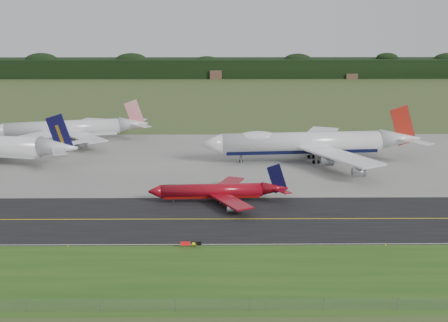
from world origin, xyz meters
The scene contains 15 objects.
ground centered at (0.00, 0.00, 0.00)m, with size 600.00×600.00×0.00m, color #445527.
grass_verge centered at (0.00, -35.00, 0.01)m, with size 400.00×30.00×0.01m, color #254E17.
taxiway centered at (0.00, -4.00, 0.01)m, with size 400.00×32.00×0.02m, color black.
apron centered at (0.00, 51.00, 0.01)m, with size 400.00×78.00×0.01m, color gray.
taxiway_centreline centered at (0.00, -4.00, 0.03)m, with size 400.00×0.40×0.00m, color gold.
taxiway_edge_line centered at (0.00, -19.50, 0.03)m, with size 400.00×0.25×0.00m, color silver.
perimeter_fence centered at (0.00, -48.00, 1.10)m, with size 320.00×0.10×320.00m.
horizon_treeline centered at (0.00, 273.76, 5.47)m, with size 700.00×25.00×12.00m.
jet_ba_747 centered at (29.25, 49.47, 5.94)m, with size 69.49×57.35×17.46m.
jet_red_737 centered at (1.15, 9.41, 2.63)m, with size 35.16×28.66×9.50m.
jet_star_tail centered at (-51.40, 77.82, 4.83)m, with size 54.57×44.91×14.49m.
taxiway_sign centered at (-4.66, -21.48, 1.00)m, with size 4.25×0.16×1.42m.
edge_marker_left centered at (-29.90, -20.50, 0.25)m, with size 0.16×0.16×0.50m, color yellow.
edge_marker_center centered at (-3.69, -20.50, 0.25)m, with size 0.16×0.16×0.50m, color yellow.
edge_marker_right centered at (35.22, -20.50, 0.25)m, with size 0.16×0.16×0.50m, color yellow.
Camera 1 is at (1.09, -139.67, 48.60)m, focal length 50.00 mm.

